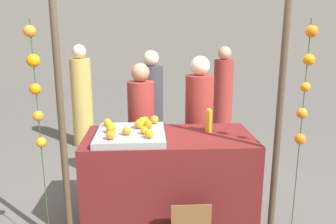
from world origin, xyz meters
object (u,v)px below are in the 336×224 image
Objects in this scene: stall_counter at (169,179)px; orange_1 at (108,122)px; juice_bottle at (209,121)px; vendor_right at (199,130)px; vendor_left at (142,134)px; orange_0 at (145,120)px.

orange_1 reaches higher than stall_counter.
juice_bottle is 0.65m from vendor_right.
vendor_left reaches higher than orange_1.
juice_bottle is at bearing -10.62° from orange_0.
orange_0 is 0.05× the size of vendor_left.
orange_0 is (-0.23, 0.23, 0.56)m from stall_counter.
juice_bottle reaches higher than orange_0.
juice_bottle is at bearing 14.65° from stall_counter.
stall_counter is 0.65m from orange_0.
orange_0 is at bearing 169.38° from juice_bottle.
orange_0 is 0.05× the size of vendor_right.
juice_bottle is (0.63, -0.12, 0.01)m from orange_0.
orange_0 is at bearing -143.11° from vendor_right.
orange_0 is 0.38m from orange_1.
stall_counter is 21.16× the size of orange_1.
orange_1 is at bearing -171.21° from orange_0.
orange_1 is at bearing 164.61° from stall_counter.
stall_counter is 0.71m from juice_bottle.
vendor_right is (0.68, -0.02, 0.04)m from vendor_left.
orange_1 is 0.05× the size of vendor_left.
stall_counter is at bearing -165.35° from juice_bottle.
juice_bottle is 0.15× the size of vendor_right.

